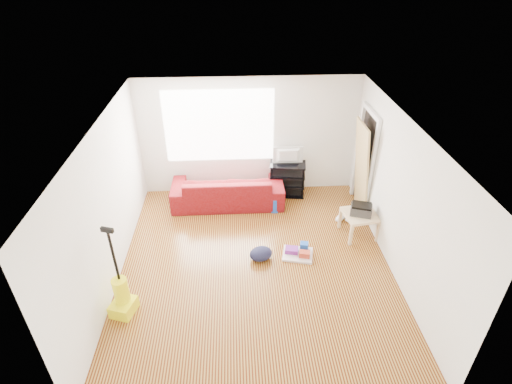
{
  "coord_description": "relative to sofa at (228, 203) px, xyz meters",
  "views": [
    {
      "loc": [
        -0.29,
        -5.08,
        4.64
      ],
      "look_at": [
        0.04,
        0.6,
        1.09
      ],
      "focal_mm": 28.0,
      "sensor_mm": 36.0,
      "label": 1
    }
  ],
  "objects": [
    {
      "name": "tv_stand",
      "position": [
        1.27,
        0.27,
        0.38
      ],
      "size": [
        0.79,
        0.53,
        0.74
      ],
      "rotation": [
        0.0,
        0.0,
        -0.15
      ],
      "color": "black",
      "rests_on": "ground"
    },
    {
      "name": "cleaning_tray",
      "position": [
        1.23,
        -1.73,
        0.06
      ],
      "size": [
        0.59,
        0.51,
        0.18
      ],
      "rotation": [
        0.0,
        0.0,
        -0.21
      ],
      "color": "silver",
      "rests_on": "ground"
    },
    {
      "name": "bucket",
      "position": [
        0.94,
        -0.3,
        0.0
      ],
      "size": [
        0.38,
        0.38,
        0.3
      ],
      "primitive_type": "cylinder",
      "rotation": [
        0.0,
        0.0,
        -0.3
      ],
      "color": "#1441AC",
      "rests_on": "ground"
    },
    {
      "name": "printer",
      "position": [
        2.42,
        -1.21,
        0.56
      ],
      "size": [
        0.45,
        0.39,
        0.2
      ],
      "rotation": [
        0.0,
        0.0,
        -0.33
      ],
      "color": "#2C2C2C",
      "rests_on": "side_table"
    },
    {
      "name": "backpack",
      "position": [
        0.57,
        -1.8,
        0.0
      ],
      "size": [
        0.49,
        0.44,
        0.22
      ],
      "primitive_type": "ellipsoid",
      "rotation": [
        0.0,
        0.0,
        0.34
      ],
      "color": "black",
      "rests_on": "ground"
    },
    {
      "name": "room",
      "position": [
        0.54,
        -1.8,
        1.25
      ],
      "size": [
        4.51,
        5.01,
        2.51
      ],
      "color": "#411305",
      "rests_on": "ground"
    },
    {
      "name": "tv",
      "position": [
        1.27,
        0.27,
        0.92
      ],
      "size": [
        0.63,
        0.08,
        0.36
      ],
      "primitive_type": "imported",
      "rotation": [
        0.0,
        0.0,
        3.14
      ],
      "color": "black",
      "rests_on": "tv_stand"
    },
    {
      "name": "door_panel",
      "position": [
        2.6,
        -0.41,
        0.0
      ],
      "size": [
        0.24,
        0.76,
        1.88
      ],
      "primitive_type": "cube",
      "rotation": [
        0.0,
        -0.1,
        0.0
      ],
      "color": "tan",
      "rests_on": "ground"
    },
    {
      "name": "sofa",
      "position": [
        0.0,
        0.0,
        0.0
      ],
      "size": [
        2.29,
        0.89,
        0.67
      ],
      "primitive_type": "imported",
      "rotation": [
        0.0,
        0.0,
        3.14
      ],
      "color": "#5B0203",
      "rests_on": "ground"
    },
    {
      "name": "side_table",
      "position": [
        2.42,
        -1.21,
        0.39
      ],
      "size": [
        0.65,
        0.65,
        0.47
      ],
      "rotation": [
        0.0,
        0.0,
        0.14
      ],
      "color": "#D9AC85",
      "rests_on": "ground"
    },
    {
      "name": "sneakers",
      "position": [
        2.32,
        -0.79,
        0.06
      ],
      "size": [
        0.53,
        0.3,
        0.12
      ],
      "rotation": [
        0.0,
        0.0,
        0.3
      ],
      "color": "white",
      "rests_on": "ground"
    },
    {
      "name": "toilet_paper",
      "position": [
        0.96,
        -0.34,
        0.21
      ],
      "size": [
        0.12,
        0.12,
        0.11
      ],
      "primitive_type": "cylinder",
      "color": "silver",
      "rests_on": "bucket"
    },
    {
      "name": "vacuum",
      "position": [
        -1.53,
        -2.82,
        0.28
      ],
      "size": [
        0.4,
        0.43,
        1.49
      ],
      "rotation": [
        0.0,
        0.0,
        -0.3
      ],
      "color": "#F4EE0F",
      "rests_on": "ground"
    }
  ]
}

